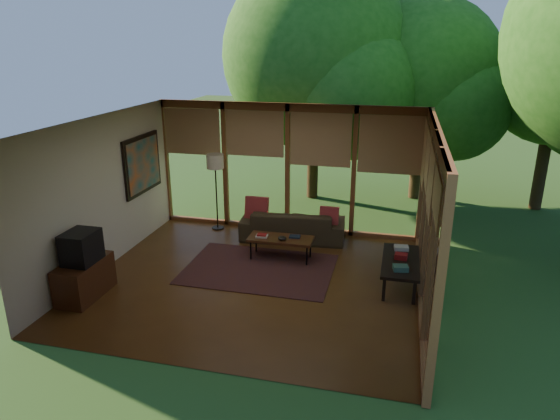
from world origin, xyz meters
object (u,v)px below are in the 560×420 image
(sofa, at_px, (293,225))
(television, at_px, (81,247))
(coffee_table, at_px, (281,239))
(floor_lamp, at_px, (215,166))
(side_console, at_px, (401,263))
(media_cabinet, at_px, (85,279))

(sofa, xyz_separation_m, television, (-2.68, -3.16, 0.54))
(coffee_table, bearing_deg, floor_lamp, 144.58)
(sofa, xyz_separation_m, side_console, (2.17, -1.58, 0.10))
(floor_lamp, xyz_separation_m, coffee_table, (1.70, -1.21, -1.01))
(sofa, bearing_deg, side_console, 138.78)
(television, bearing_deg, floor_lamp, 73.83)
(television, relative_size, coffee_table, 0.46)
(floor_lamp, distance_m, coffee_table, 2.33)
(sofa, bearing_deg, television, 44.58)
(side_console, bearing_deg, coffee_table, 165.63)
(media_cabinet, height_order, floor_lamp, floor_lamp)
(coffee_table, distance_m, side_console, 2.25)
(sofa, height_order, media_cabinet, sofa)
(media_cabinet, distance_m, coffee_table, 3.44)
(floor_lamp, xyz_separation_m, side_console, (3.88, -1.77, -1.00))
(media_cabinet, distance_m, television, 0.55)
(side_console, bearing_deg, television, -162.04)
(sofa, relative_size, side_console, 1.50)
(side_console, bearing_deg, floor_lamp, 155.48)
(side_console, bearing_deg, media_cabinet, -162.11)
(television, bearing_deg, sofa, 49.68)
(media_cabinet, bearing_deg, sofa, 49.47)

